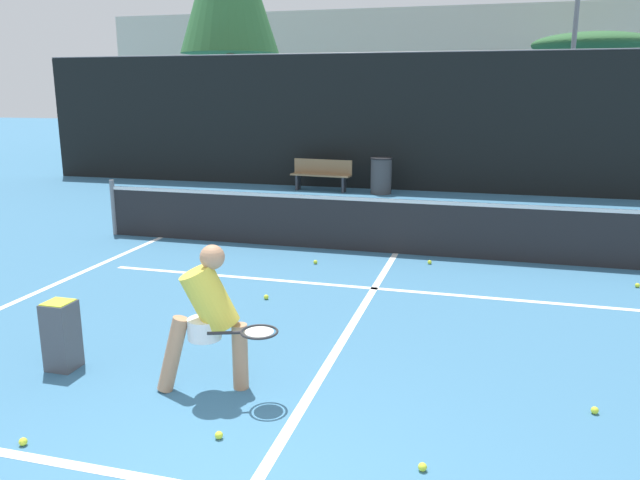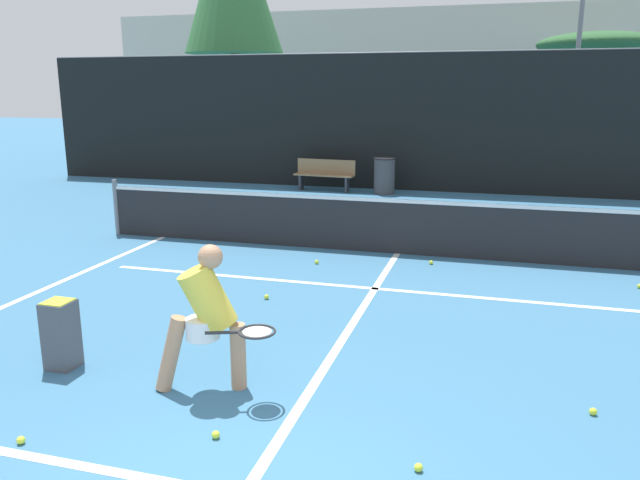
% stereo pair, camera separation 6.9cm
% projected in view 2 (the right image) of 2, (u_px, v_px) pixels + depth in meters
% --- Properties ---
extents(court_service_line, '(8.25, 0.10, 0.01)m').
position_uv_depth(court_service_line, '(375.00, 288.00, 8.85)').
color(court_service_line, white).
rests_on(court_service_line, ground).
extents(court_center_mark, '(0.10, 6.86, 0.01)m').
position_uv_depth(court_center_mark, '(353.00, 323.00, 7.54)').
color(court_center_mark, white).
rests_on(court_center_mark, ground).
extents(court_sideline_left, '(0.10, 7.86, 0.01)m').
position_uv_depth(court_sideline_left, '(39.00, 291.00, 8.74)').
color(court_sideline_left, white).
rests_on(court_sideline_left, ground).
extents(net, '(11.09, 0.09, 1.07)m').
position_uv_depth(net, '(398.00, 225.00, 10.62)').
color(net, slate).
rests_on(net, ground).
extents(fence_back, '(24.00, 0.06, 3.74)m').
position_uv_depth(fence_back, '(440.00, 123.00, 16.87)').
color(fence_back, black).
rests_on(fence_back, ground).
extents(player_practicing, '(1.24, 0.50, 1.41)m').
position_uv_depth(player_practicing, '(207.00, 313.00, 5.72)').
color(player_practicing, tan).
rests_on(player_practicing, ground).
extents(tennis_ball_scattered_0, '(0.07, 0.07, 0.07)m').
position_uv_depth(tennis_ball_scattered_0, '(239.00, 353.00, 6.62)').
color(tennis_ball_scattered_0, '#D1E033').
rests_on(tennis_ball_scattered_0, ground).
extents(tennis_ball_scattered_1, '(0.07, 0.07, 0.07)m').
position_uv_depth(tennis_ball_scattered_1, '(21.00, 440.00, 4.97)').
color(tennis_ball_scattered_1, '#D1E033').
rests_on(tennis_ball_scattered_1, ground).
extents(tennis_ball_scattered_2, '(0.07, 0.07, 0.07)m').
position_uv_depth(tennis_ball_scattered_2, '(418.00, 467.00, 4.61)').
color(tennis_ball_scattered_2, '#D1E033').
rests_on(tennis_ball_scattered_2, ground).
extents(tennis_ball_scattered_3, '(0.07, 0.07, 0.07)m').
position_uv_depth(tennis_ball_scattered_3, '(216.00, 435.00, 5.05)').
color(tennis_ball_scattered_3, '#D1E033').
rests_on(tennis_ball_scattered_3, ground).
extents(tennis_ball_scattered_4, '(0.07, 0.07, 0.07)m').
position_uv_depth(tennis_ball_scattered_4, '(317.00, 262.00, 10.10)').
color(tennis_ball_scattered_4, '#D1E033').
rests_on(tennis_ball_scattered_4, ground).
extents(tennis_ball_scattered_5, '(0.07, 0.07, 0.07)m').
position_uv_depth(tennis_ball_scattered_5, '(431.00, 262.00, 10.08)').
color(tennis_ball_scattered_5, '#D1E033').
rests_on(tennis_ball_scattered_5, ground).
extents(tennis_ball_scattered_7, '(0.07, 0.07, 0.07)m').
position_uv_depth(tennis_ball_scattered_7, '(593.00, 412.00, 5.41)').
color(tennis_ball_scattered_7, '#D1E033').
rests_on(tennis_ball_scattered_7, ground).
extents(tennis_ball_scattered_8, '(0.07, 0.07, 0.07)m').
position_uv_depth(tennis_ball_scattered_8, '(267.00, 297.00, 8.40)').
color(tennis_ball_scattered_8, '#D1E033').
rests_on(tennis_ball_scattered_8, ground).
extents(tennis_ball_scattered_9, '(0.07, 0.07, 0.07)m').
position_uv_depth(tennis_ball_scattered_9, '(640.00, 286.00, 8.86)').
color(tennis_ball_scattered_9, '#D1E033').
rests_on(tennis_ball_scattered_9, ground).
extents(ball_hopper, '(0.28, 0.28, 0.71)m').
position_uv_depth(ball_hopper, '(61.00, 333.00, 6.27)').
color(ball_hopper, '#4C4C51').
rests_on(ball_hopper, ground).
extents(courtside_bench, '(1.73, 0.53, 0.86)m').
position_uv_depth(courtside_bench, '(325.00, 174.00, 17.34)').
color(courtside_bench, olive).
rests_on(courtside_bench, ground).
extents(trash_bin, '(0.59, 0.59, 0.98)m').
position_uv_depth(trash_bin, '(384.00, 176.00, 16.81)').
color(trash_bin, '#3F3F42').
rests_on(trash_bin, ground).
extents(parked_car, '(1.71, 3.92, 1.38)m').
position_uv_depth(parked_car, '(355.00, 159.00, 19.89)').
color(parked_car, '#B7B7BC').
rests_on(parked_car, ground).
extents(tree_mid, '(4.46, 4.46, 4.86)m').
position_uv_depth(tree_mid, '(598.00, 45.00, 23.36)').
color(tree_mid, brown).
rests_on(tree_mid, ground).
extents(building_far, '(36.00, 2.40, 6.46)m').
position_uv_depth(building_far, '(469.00, 79.00, 29.85)').
color(building_far, beige).
rests_on(building_far, ground).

